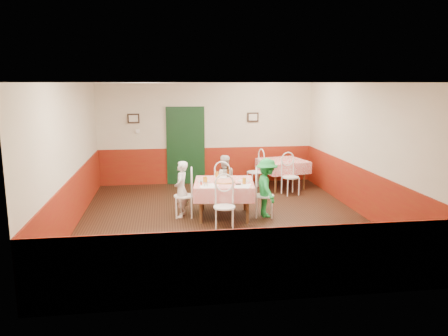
{
  "coord_description": "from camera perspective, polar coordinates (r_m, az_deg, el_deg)",
  "views": [
    {
      "loc": [
        -1.2,
        -8.62,
        2.79
      ],
      "look_at": [
        0.03,
        0.23,
        1.05
      ],
      "focal_mm": 35.0,
      "sensor_mm": 36.0,
      "label": 1
    }
  ],
  "objects": [
    {
      "name": "door",
      "position": [
        12.21,
        -5.03,
        2.79
      ],
      "size": [
        0.96,
        0.06,
        2.1
      ],
      "primitive_type": "cube",
      "color": "black",
      "rests_on": "ground"
    },
    {
      "name": "back_wall",
      "position": [
        12.26,
        -2.26,
        4.51
      ],
      "size": [
        6.0,
        0.1,
        2.8
      ],
      "primitive_type": "cube",
      "color": "beige",
      "rests_on": "ground"
    },
    {
      "name": "diner_right",
      "position": [
        9.24,
        5.59,
        -2.58
      ],
      "size": [
        0.49,
        0.82,
        1.25
      ],
      "primitive_type": "imported",
      "rotation": [
        0.0,
        0.0,
        1.61
      ],
      "color": "gray",
      "rests_on": "ground"
    },
    {
      "name": "chair_second_b",
      "position": [
        11.17,
        8.68,
        -1.19
      ],
      "size": [
        0.5,
        0.5,
        0.9
      ],
      "primitive_type": null,
      "rotation": [
        0.0,
        0.0,
        0.22
      ],
      "color": "white",
      "rests_on": "ground"
    },
    {
      "name": "main_table",
      "position": [
        9.25,
        0.0,
        -4.11
      ],
      "size": [
        1.37,
        1.37,
        0.77
      ],
      "primitive_type": "cube",
      "rotation": [
        0.0,
        0.0,
        -0.13
      ],
      "color": "red",
      "rests_on": "ground"
    },
    {
      "name": "shaker_b",
      "position": [
        8.73,
        -2.19,
        -2.13
      ],
      "size": [
        0.04,
        0.04,
        0.09
      ],
      "primitive_type": "cylinder",
      "rotation": [
        0.0,
        0.0,
        -0.13
      ],
      "color": "silver",
      "rests_on": "main_table"
    },
    {
      "name": "thermostat",
      "position": [
        12.16,
        -11.21,
        4.73
      ],
      "size": [
        0.1,
        0.03,
        0.1
      ],
      "primitive_type": "cube",
      "color": "white",
      "rests_on": "back_wall"
    },
    {
      "name": "second_table",
      "position": [
        11.89,
        7.65,
        -0.79
      ],
      "size": [
        1.33,
        1.33,
        0.77
      ],
      "primitive_type": "cube",
      "rotation": [
        0.0,
        0.0,
        0.22
      ],
      "color": "red",
      "rests_on": "ground"
    },
    {
      "name": "wainscot_front",
      "position": [
        5.75,
        4.89,
        -12.5
      ],
      "size": [
        6.0,
        0.03,
        1.0
      ],
      "primitive_type": "cube",
      "color": "maroon",
      "rests_on": "ground"
    },
    {
      "name": "floor",
      "position": [
        9.14,
        -0.0,
        -6.75
      ],
      "size": [
        7.0,
        7.0,
        0.0
      ],
      "primitive_type": "plane",
      "color": "black",
      "rests_on": "ground"
    },
    {
      "name": "diner_far",
      "position": [
        10.08,
        -0.04,
        -1.6
      ],
      "size": [
        0.58,
        0.45,
        1.18
      ],
      "primitive_type": "imported",
      "rotation": [
        0.0,
        0.0,
        3.12
      ],
      "color": "gray",
      "rests_on": "ground"
    },
    {
      "name": "picture_right",
      "position": [
        12.36,
        3.8,
        6.64
      ],
      "size": [
        0.32,
        0.03,
        0.26
      ],
      "primitive_type": "cube",
      "color": "black",
      "rests_on": "back_wall"
    },
    {
      "name": "chair_left",
      "position": [
        9.27,
        -5.27,
        -3.65
      ],
      "size": [
        0.44,
        0.44,
        0.9
      ],
      "primitive_type": null,
      "rotation": [
        0.0,
        0.0,
        -1.62
      ],
      "color": "white",
      "rests_on": "ground"
    },
    {
      "name": "shaker_a",
      "position": [
        8.72,
        -2.56,
        -2.14
      ],
      "size": [
        0.04,
        0.04,
        0.09
      ],
      "primitive_type": "cylinder",
      "rotation": [
        0.0,
        0.0,
        -0.13
      ],
      "color": "silver",
      "rests_on": "main_table"
    },
    {
      "name": "picture_left",
      "position": [
        12.13,
        -11.75,
        6.36
      ],
      "size": [
        0.32,
        0.03,
        0.26
      ],
      "primitive_type": "cube",
      "color": "black",
      "rests_on": "back_wall"
    },
    {
      "name": "chair_right",
      "position": [
        9.28,
        5.27,
        -3.63
      ],
      "size": [
        0.49,
        0.49,
        0.9
      ],
      "primitive_type": null,
      "rotation": [
        0.0,
        0.0,
        1.38
      ],
      "color": "white",
      "rests_on": "ground"
    },
    {
      "name": "plate_left",
      "position": [
        9.15,
        -2.64,
        -1.76
      ],
      "size": [
        0.28,
        0.28,
        0.01
      ],
      "primitive_type": "cylinder",
      "rotation": [
        0.0,
        0.0,
        -0.13
      ],
      "color": "white",
      "rests_on": "main_table"
    },
    {
      "name": "chair_far",
      "position": [
        10.06,
        -0.04,
        -2.43
      ],
      "size": [
        0.54,
        0.54,
        0.9
      ],
      "primitive_type": null,
      "rotation": [
        0.0,
        0.0,
        2.79
      ],
      "color": "white",
      "rests_on": "ground"
    },
    {
      "name": "menu_right",
      "position": [
        8.79,
        2.47,
        -2.34
      ],
      "size": [
        0.42,
        0.48,
        0.0
      ],
      "primitive_type": "cube",
      "rotation": [
        0.0,
        0.0,
        -0.34
      ],
      "color": "white",
      "rests_on": "main_table"
    },
    {
      "name": "left_wall",
      "position": [
        8.92,
        -19.47,
        1.42
      ],
      "size": [
        0.1,
        7.0,
        2.8
      ],
      "primitive_type": "cube",
      "color": "beige",
      "rests_on": "ground"
    },
    {
      "name": "chair_second_a",
      "position": [
        11.7,
        4.12,
        -0.54
      ],
      "size": [
        0.5,
        0.5,
        0.9
      ],
      "primitive_type": null,
      "rotation": [
        0.0,
        0.0,
        -1.35
      ],
      "color": "white",
      "rests_on": "ground"
    },
    {
      "name": "plate_right",
      "position": [
        9.2,
        2.62,
        -1.69
      ],
      "size": [
        0.28,
        0.28,
        0.01
      ],
      "primitive_type": "cylinder",
      "rotation": [
        0.0,
        0.0,
        -0.13
      ],
      "color": "white",
      "rests_on": "main_table"
    },
    {
      "name": "wallet",
      "position": [
        8.88,
        1.88,
        -2.13
      ],
      "size": [
        0.12,
        0.1,
        0.02
      ],
      "primitive_type": "cube",
      "rotation": [
        0.0,
        0.0,
        -0.13
      ],
      "color": "black",
      "rests_on": "main_table"
    },
    {
      "name": "plate_far",
      "position": [
        9.55,
        -0.08,
        -1.2
      ],
      "size": [
        0.28,
        0.28,
        0.01
      ],
      "primitive_type": "cylinder",
      "rotation": [
        0.0,
        0.0,
        -0.13
      ],
      "color": "white",
      "rests_on": "main_table"
    },
    {
      "name": "ceiling",
      "position": [
        8.7,
        -0.0,
        11.09
      ],
      "size": [
        7.0,
        7.0,
        0.0
      ],
      "primitive_type": "plane",
      "color": "white",
      "rests_on": "back_wall"
    },
    {
      "name": "right_wall",
      "position": [
        9.69,
        17.87,
        2.24
      ],
      "size": [
        0.1,
        7.0,
        2.8
      ],
      "primitive_type": "cube",
      "color": "beige",
      "rests_on": "ground"
    },
    {
      "name": "glass_b",
      "position": [
        8.93,
        2.65,
        -1.69
      ],
      "size": [
        0.08,
        0.08,
        0.13
      ],
      "primitive_type": "cylinder",
      "rotation": [
        0.0,
        0.0,
        -0.13
      ],
      "color": "#BF7219",
      "rests_on": "main_table"
    },
    {
      "name": "shaker_c",
      "position": [
        8.82,
        -3.0,
        -1.99
      ],
      "size": [
        0.04,
        0.04,
        0.09
      ],
      "primitive_type": "cylinder",
      "rotation": [
        0.0,
        0.0,
        -0.13
      ],
      "color": "#B23319",
      "rests_on": "main_table"
    },
    {
      "name": "front_wall",
      "position": [
        5.44,
        5.08,
        -3.84
      ],
      "size": [
        6.0,
        0.1,
        2.8
      ],
      "primitive_type": "cube",
      "color": "beige",
      "rests_on": "ground"
    },
    {
      "name": "glass_a",
      "position": [
        8.92,
        -2.47,
        -1.63
      ],
      "size": [
        0.09,
        0.09,
        0.16
      ],
      "primitive_type": "cylinder",
      "rotation": [
        0.0,
        0.0,
        -0.13
      ],
      "color": "#BF7219",
      "rests_on": "main_table"
    },
    {
      "name": "beer_bottle",
      "position": [
        9.55,
        0.55,
        -0.55
      ],
      "size": [
        0.07,
        0.07,
        0.22
      ],
      "primitive_type": "cylinder",
      "rotation": [
        0.0,
        0.0,
        -0.13
      ],
      "color": "#381C0A",
      "rests_on": "main_table"
    },
    {
      "name": "menu_left",
      "position": [
        8.78,
        -2.16,
        -2.34
      ],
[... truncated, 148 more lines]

